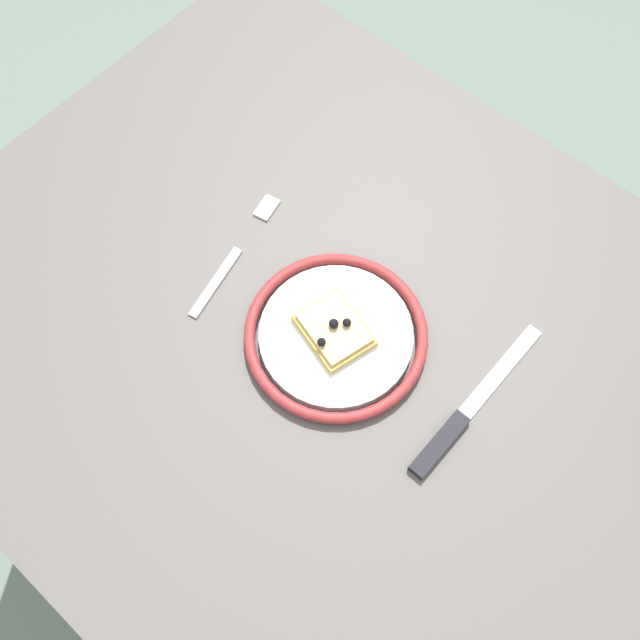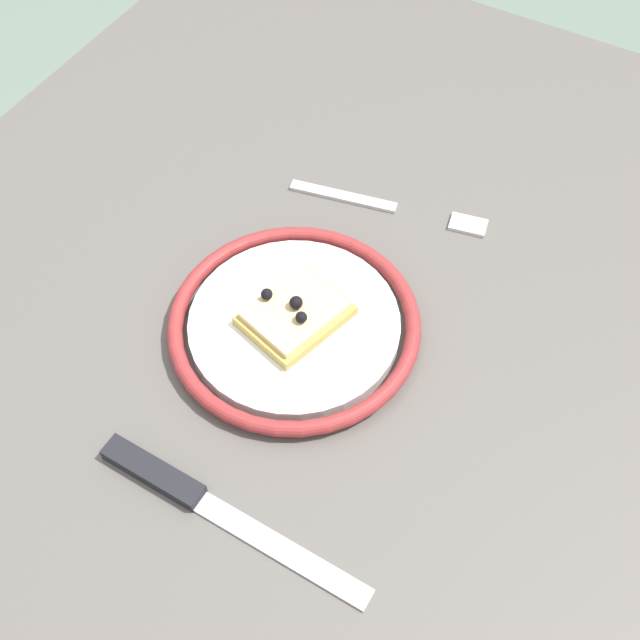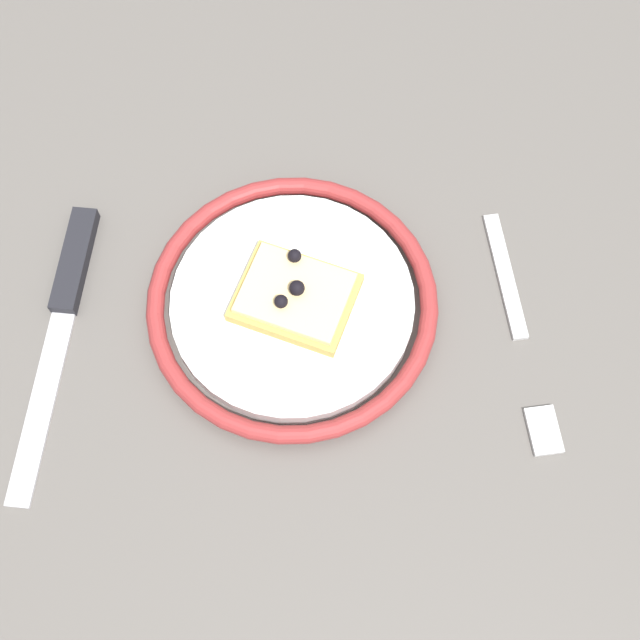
% 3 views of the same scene
% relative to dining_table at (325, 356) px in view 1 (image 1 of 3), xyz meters
% --- Properties ---
extents(ground_plane, '(6.00, 6.00, 0.00)m').
position_rel_dining_table_xyz_m(ground_plane, '(0.00, 0.00, -0.67)').
color(ground_plane, slate).
extents(dining_table, '(1.05, 0.85, 0.76)m').
position_rel_dining_table_xyz_m(dining_table, '(0.00, 0.00, 0.00)').
color(dining_table, '#5B5651').
rests_on(dining_table, ground_plane).
extents(plate, '(0.22, 0.22, 0.02)m').
position_rel_dining_table_xyz_m(plate, '(0.02, 0.00, 0.10)').
color(plate, white).
rests_on(plate, dining_table).
extents(pizza_slice_near, '(0.10, 0.09, 0.03)m').
position_rel_dining_table_xyz_m(pizza_slice_near, '(0.01, -0.00, 0.11)').
color(pizza_slice_near, tan).
rests_on(pizza_slice_near, plate).
extents(knife, '(0.02, 0.24, 0.01)m').
position_rel_dining_table_xyz_m(knife, '(0.19, 0.01, 0.09)').
color(knife, silver).
rests_on(knife, dining_table).
extents(fork, '(0.06, 0.20, 0.00)m').
position_rel_dining_table_xyz_m(fork, '(-0.16, 0.01, 0.09)').
color(fork, silver).
rests_on(fork, dining_table).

